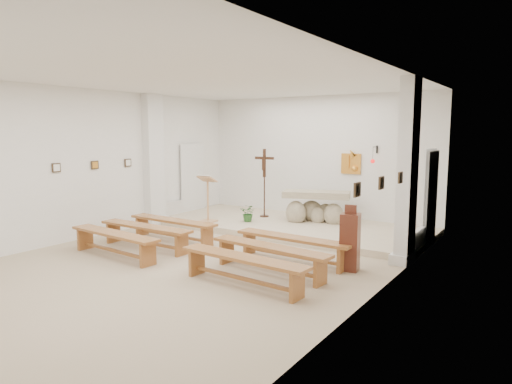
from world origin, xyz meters
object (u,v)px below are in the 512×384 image
Objects in this scene: bench_right_second at (270,253)px; crucifix_stand at (264,178)px; bench_right_third at (243,264)px; bench_left_front at (173,225)px; bench_left_third at (114,239)px; altar at (315,209)px; bench_right_front at (293,243)px; lectern at (208,199)px; bench_left_second at (145,231)px; donation_pedestal at (350,242)px.

crucifix_stand is at bearing 129.24° from bench_right_second.
bench_left_front is at bearing 155.61° from bench_right_third.
crucifix_stand is 4.83m from bench_left_third.
bench_left_front is at bearing -105.74° from crucifix_stand.
altar is 3.81m from bench_left_front.
bench_right_third is at bearing -88.03° from bench_right_front.
lectern is 0.52× the size of bench_right_second.
bench_left_second is 0.99× the size of bench_right_second.
donation_pedestal is 4.37m from bench_left_second.
crucifix_stand is 0.79× the size of bench_left_second.
donation_pedestal is 1.47m from bench_right_second.
lectern is 1.75m from crucifix_stand.
bench_right_third is at bearing 3.87° from bench_left_third.
lectern reaches higher than altar.
altar is 0.98× the size of crucifix_stand.
bench_right_second and bench_left_third have the same top height.
crucifix_stand is at bearing 122.34° from bench_right_third.
bench_left_front is 1.00× the size of bench_left_second.
bench_left_third is at bearing -89.68° from lectern.
lectern is 3.81m from bench_right_front.
lectern is at bearing 152.12° from donation_pedestal.
bench_right_second is 0.83m from bench_right_third.
bench_right_front is at bearing -90.21° from altar.
altar reaches higher than bench_right_third.
bench_left_third is (-2.05, -4.87, -0.11)m from altar.
bench_left_front is 3.16m from bench_right_front.
bench_left_second is 0.83m from bench_left_third.
lectern is at bearing 98.77° from bench_left_third.
altar is at bearing 30.16° from lectern.
altar is 4.19m from bench_right_second.
lectern reaches higher than bench_left_third.
bench_left_third is at bearing -176.66° from bench_right_third.
donation_pedestal is (3.72, -2.92, -0.71)m from crucifix_stand.
altar reaches higher than bench_left_third.
bench_left_third is at bearing -167.23° from donation_pedestal.
donation_pedestal is 0.50× the size of bench_right_third.
donation_pedestal is 0.50× the size of bench_right_front.
bench_left_third is 3.16m from bench_right_third.
bench_left_second is 0.99× the size of bench_right_third.
bench_right_front and bench_right_third have the same top height.
bench_left_third is (-0.00, -0.83, 0.00)m from bench_left_second.
bench_right_front is 0.99× the size of bench_right_second.
donation_pedestal reaches higher than bench_right_third.
bench_right_front and bench_left_third have the same top height.
crucifix_stand is 4.02m from bench_left_second.
crucifix_stand is (-1.50, -0.15, 0.75)m from altar.
bench_right_second is at bearing 18.59° from bench_left_third.
crucifix_stand is at bearing 80.83° from bench_left_front.
crucifix_stand reaches higher than bench_right_front.
bench_left_front is at bearing 170.59° from bench_right_second.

